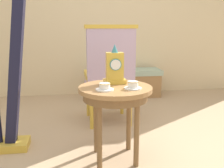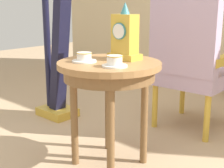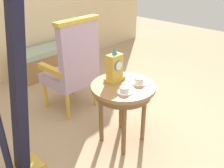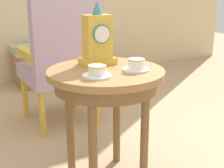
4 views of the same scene
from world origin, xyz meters
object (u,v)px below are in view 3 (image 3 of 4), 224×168
teacup_right (139,81)px  window_bench (51,59)px  side_table (123,93)px  mantel_clock (115,68)px  armchair (74,65)px  teacup_left (125,90)px  harp (12,103)px

teacup_right → window_bench: 2.17m
teacup_right → window_bench: teacup_right is taller
side_table → mantel_clock: mantel_clock is taller
side_table → armchair: 0.82m
side_table → window_bench: 2.08m
teacup_left → armchair: 0.94m
armchair → mantel_clock: bearing=-94.1°
side_table → teacup_left: (-0.10, -0.10, 0.11)m
teacup_left → armchair: armchair is taller
armchair → teacup_right: bearing=-86.1°
teacup_right → armchair: 0.91m
mantel_clock → armchair: armchair is taller
window_bench → armchair: bearing=-110.2°
teacup_right → armchair: size_ratio=0.12×
mantel_clock → window_bench: bearing=75.6°
teacup_left → teacup_right: size_ratio=1.02×
harp → window_bench: harp is taller
teacup_right → mantel_clock: bearing=117.9°
harp → mantel_clock: bearing=-13.0°
harp → window_bench: 2.23m
side_table → teacup_left: bearing=-133.7°
armchair → teacup_left: bearing=-100.0°
teacup_left → side_table: bearing=46.3°
mantel_clock → window_bench: mantel_clock is taller
side_table → harp: bearing=159.9°
teacup_left → mantel_clock: 0.27m
side_table → harp: (-0.90, 0.33, 0.15)m
teacup_left → mantel_clock: (0.11, 0.22, 0.11)m
teacup_left → harp: harp is taller
side_table → armchair: (0.06, 0.82, 0.04)m
harp → side_table: bearing=-20.1°
side_table → teacup_right: (0.13, -0.09, 0.11)m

